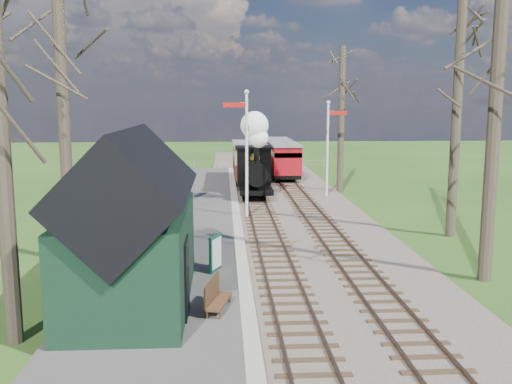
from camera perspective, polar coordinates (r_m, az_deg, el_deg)
ground at (r=12.63m, az=5.59°, el=-17.65°), size 140.00×140.00×0.00m
distant_hills at (r=78.68m, az=-0.83°, el=-7.09°), size 114.40×48.00×22.02m
ballast_bed at (r=33.76m, az=2.04°, el=-0.53°), size 8.00×60.00×0.10m
track_near at (r=33.65m, az=-0.16°, el=-0.47°), size 1.60×60.00×0.15m
track_far at (r=33.89m, az=4.23°, el=-0.43°), size 1.60×60.00×0.15m
platform at (r=25.80m, az=-6.98°, el=-3.48°), size 5.00×44.00×0.20m
coping_strip at (r=25.75m, az=-1.85°, el=-3.43°), size 0.40×44.00×0.21m
station_shed at (r=15.71m, az=-12.33°, el=-3.65°), size 3.25×6.30×4.78m
semaphore_near at (r=27.24m, az=-1.09°, el=4.74°), size 1.22×0.24×6.22m
semaphore_far at (r=33.79m, az=7.29°, el=5.05°), size 1.22×0.24×5.72m
bare_trees at (r=21.48m, az=5.18°, el=7.79°), size 15.51×22.39×12.00m
fence_line at (r=47.46m, az=-0.73°, el=2.86°), size 12.60×0.08×1.00m
locomotive at (r=33.02m, az=-0.15°, el=3.13°), size 1.98×4.61×4.94m
coach at (r=39.12m, az=-0.62°, el=3.16°), size 2.31×7.91×2.43m
red_carriage_a at (r=41.28m, az=2.86°, el=3.21°), size 2.03×5.03×2.14m
red_carriage_b at (r=46.72m, az=2.14°, el=3.90°), size 2.03×5.03×2.14m
sign_board at (r=18.66m, az=-4.07°, el=-6.09°), size 0.40×0.79×1.20m
bench at (r=15.34m, az=-4.13°, el=-10.30°), size 0.74×1.51×0.83m
person at (r=17.58m, az=-7.27°, el=-6.82°), size 0.35×0.51×1.36m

